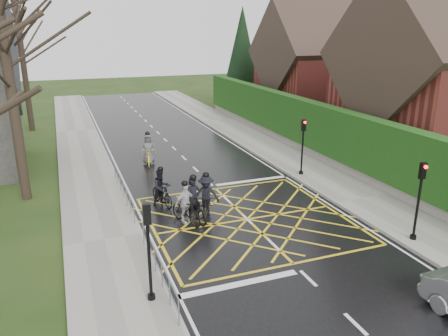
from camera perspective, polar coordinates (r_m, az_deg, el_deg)
ground at (r=18.97m, az=3.05°, el=-6.71°), size 120.00×120.00×0.00m
road at (r=18.97m, az=3.05°, el=-6.70°), size 9.00×80.00×0.01m
sidewalk_right at (r=21.89m, az=17.62°, el=-3.92°), size 3.00×80.00×0.15m
sidewalk_left at (r=17.60m, az=-15.37°, el=-9.14°), size 3.00×80.00×0.15m
stone_wall at (r=27.37m, az=12.92°, el=1.40°), size 0.50×38.00×0.70m
hedge at (r=26.94m, az=13.17°, el=4.97°), size 0.90×38.00×2.80m
house_far at (r=40.34m, az=12.31°, el=12.41°), size 9.80×8.80×10.30m
conifer at (r=45.49m, az=2.36°, el=14.15°), size 4.60×4.60×10.00m
tree_near at (r=21.84m, az=-27.04°, el=16.09°), size 9.24×9.24×11.44m
tree_far at (r=37.83m, az=-25.13°, el=15.17°), size 8.40×8.40×10.40m
railing_south at (r=14.36m, az=-8.60°, el=-11.97°), size 0.05×5.04×1.03m
railing_north at (r=21.12m, az=-13.05°, el=-2.26°), size 0.05×6.04×1.03m
traffic_light_ne at (r=24.17m, az=10.21°, el=2.64°), size 0.24×0.31×3.21m
traffic_light_se at (r=17.88m, az=24.04°, el=-4.11°), size 0.24×0.31×3.21m
traffic_light_sw at (r=13.00m, az=-9.78°, el=-10.96°), size 0.24×0.31×3.21m
cyclist_rear at (r=18.69m, az=-3.93°, el=-4.90°), size 1.12×2.21×2.04m
cyclist_back at (r=20.40m, az=-8.16°, el=-2.94°), size 1.01×1.93×1.87m
cyclist_mid at (r=19.05m, az=-2.31°, el=-4.20°), size 1.35×2.18×2.00m
cyclist_front at (r=18.40m, az=-5.03°, el=-5.19°), size 1.20×1.95×1.89m
cyclist_lead at (r=26.69m, az=-9.82°, el=1.95°), size 1.11×2.17×2.01m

